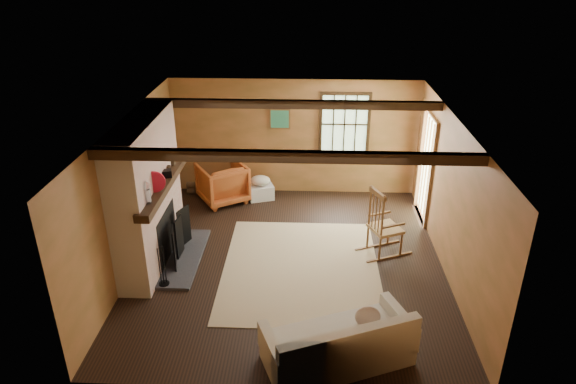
{
  "coord_description": "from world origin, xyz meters",
  "views": [
    {
      "loc": [
        0.29,
        -7.19,
        4.67
      ],
      "look_at": [
        -0.04,
        0.4,
        1.08
      ],
      "focal_mm": 32.0,
      "sensor_mm": 36.0,
      "label": 1
    }
  ],
  "objects_px": {
    "laundry_basket": "(261,192)",
    "armchair": "(222,183)",
    "rocking_chair": "(383,227)",
    "sofa": "(340,346)",
    "fireplace": "(149,199)"
  },
  "relations": [
    {
      "from": "sofa",
      "to": "armchair",
      "type": "relative_size",
      "value": 2.24
    },
    {
      "from": "rocking_chair",
      "to": "laundry_basket",
      "type": "relative_size",
      "value": 2.39
    },
    {
      "from": "fireplace",
      "to": "laundry_basket",
      "type": "height_order",
      "value": "fireplace"
    },
    {
      "from": "sofa",
      "to": "armchair",
      "type": "bearing_deg",
      "value": 93.87
    },
    {
      "from": "fireplace",
      "to": "sofa",
      "type": "height_order",
      "value": "fireplace"
    },
    {
      "from": "rocking_chair",
      "to": "sofa",
      "type": "relative_size",
      "value": 0.6
    },
    {
      "from": "rocking_chair",
      "to": "armchair",
      "type": "height_order",
      "value": "rocking_chair"
    },
    {
      "from": "laundry_basket",
      "to": "armchair",
      "type": "bearing_deg",
      "value": -168.77
    },
    {
      "from": "sofa",
      "to": "laundry_basket",
      "type": "distance_m",
      "value": 4.85
    },
    {
      "from": "rocking_chair",
      "to": "fireplace",
      "type": "bearing_deg",
      "value": 71.72
    },
    {
      "from": "fireplace",
      "to": "sofa",
      "type": "bearing_deg",
      "value": -37.87
    },
    {
      "from": "laundry_basket",
      "to": "sofa",
      "type": "bearing_deg",
      "value": -73.19
    },
    {
      "from": "sofa",
      "to": "laundry_basket",
      "type": "bearing_deg",
      "value": 84.99
    },
    {
      "from": "sofa",
      "to": "laundry_basket",
      "type": "height_order",
      "value": "sofa"
    },
    {
      "from": "rocking_chair",
      "to": "armchair",
      "type": "distance_m",
      "value": 3.53
    }
  ]
}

